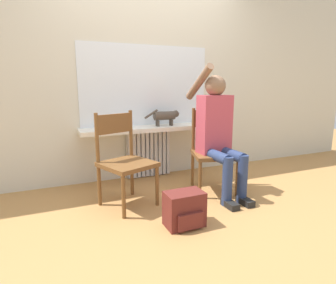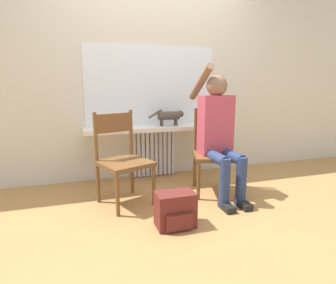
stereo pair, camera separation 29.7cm
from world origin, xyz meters
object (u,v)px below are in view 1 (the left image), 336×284
(chair_left, at_px, (125,159))
(backpack, at_px, (185,209))
(person, at_px, (218,129))
(chair_right, at_px, (213,150))
(cat, at_px, (166,116))

(chair_left, xyz_separation_m, backpack, (0.33, -0.63, -0.31))
(chair_left, height_order, person, person)
(chair_left, distance_m, backpack, 0.78)
(chair_right, bearing_deg, person, -79.91)
(chair_right, xyz_separation_m, cat, (-0.32, 0.60, 0.33))
(chair_left, relative_size, chair_right, 1.00)
(chair_right, xyz_separation_m, backpack, (-0.67, -0.63, -0.31))
(cat, bearing_deg, backpack, -105.94)
(person, bearing_deg, backpack, -141.06)
(cat, bearing_deg, person, -66.63)
(chair_right, distance_m, backpack, 0.97)
(chair_left, relative_size, cat, 2.00)
(chair_right, relative_size, cat, 2.00)
(backpack, bearing_deg, chair_right, 43.38)
(chair_right, bearing_deg, backpack, -119.30)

